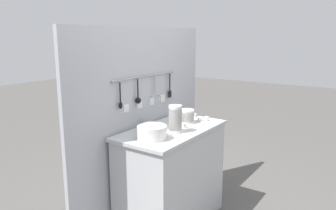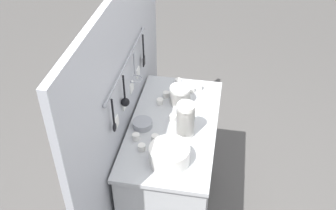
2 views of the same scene
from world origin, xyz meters
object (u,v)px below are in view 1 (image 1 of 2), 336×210
cup_front_left (174,125)px  cup_back_right (194,115)px  cup_by_caddy (184,125)px  cup_edge_far (206,119)px  bowl_stack_short_front (175,119)px  cup_mid_row (172,120)px  plate_stack (152,132)px  steel_mixing_bowl (151,124)px  cup_beside_plates (200,119)px  cup_edge_near (141,127)px  cup_back_left (153,129)px  bowl_stack_nested_right (187,116)px  cup_centre (140,131)px  cup_front_right (180,118)px

cup_front_left → cup_back_right: 0.44m
cup_by_caddy → cup_edge_far: (0.35, -0.05, 0.00)m
bowl_stack_short_front → cup_edge_far: size_ratio=5.07×
cup_mid_row → cup_edge_far: size_ratio=1.00×
plate_stack → cup_front_left: size_ratio=5.12×
steel_mixing_bowl → cup_edge_far: (0.50, -0.33, -0.00)m
steel_mixing_bowl → cup_beside_plates: size_ratio=2.78×
cup_mid_row → cup_back_right: 0.29m
cup_edge_near → cup_edge_far: 0.71m
cup_edge_near → cup_back_left: same height
bowl_stack_nested_right → cup_back_left: bearing=167.1°
bowl_stack_short_front → cup_back_right: 0.60m
cup_back_left → cup_front_left: 0.24m
steel_mixing_bowl → cup_front_left: steel_mixing_bowl is taller
cup_back_left → cup_back_right: (0.67, -0.05, 0.00)m
cup_by_caddy → cup_beside_plates: bearing=0.0°
steel_mixing_bowl → cup_back_left: bearing=-136.9°
cup_mid_row → cup_edge_far: 0.35m
cup_back_left → cup_centre: bearing=147.4°
cup_front_left → cup_front_right: 0.27m
steel_mixing_bowl → cup_front_right: size_ratio=2.78×
cup_mid_row → cup_centre: bearing=177.4°
cup_front_left → cup_centre: bearing=155.9°
plate_stack → cup_back_left: bearing=35.6°
cup_back_right → steel_mixing_bowl: bearing=163.9°
bowl_stack_nested_right → cup_front_right: size_ratio=3.08×
cup_front_left → cup_back_right: same height
steel_mixing_bowl → cup_edge_near: 0.13m
bowl_stack_short_front → cup_edge_far: bearing=-3.9°
bowl_stack_nested_right → steel_mixing_bowl: bearing=145.8°
plate_stack → cup_edge_far: 0.79m
cup_edge_far → cup_mid_row: bearing=130.9°
plate_stack → cup_front_right: (0.65, 0.14, -0.04)m
bowl_stack_short_front → cup_mid_row: bearing=37.3°
steel_mixing_bowl → cup_centre: bearing=-168.2°
steel_mixing_bowl → plate_stack: bearing=-141.1°
cup_front_right → plate_stack: bearing=-168.2°
cup_front_right → cup_beside_plates: bearing=-61.6°
cup_front_right → cup_beside_plates: size_ratio=1.00×
cup_mid_row → cup_back_right: same height
cup_edge_far → bowl_stack_nested_right: bearing=147.3°
steel_mixing_bowl → cup_edge_far: steel_mixing_bowl is taller
cup_front_left → cup_beside_plates: size_ratio=1.00×
cup_back_left → cup_centre: 0.12m
cup_edge_near → cup_front_right: 0.50m
plate_stack → cup_centre: size_ratio=5.12×
cup_back_right → cup_beside_plates: bearing=-127.6°
cup_front_right → cup_back_left: bearing=-178.5°
cup_back_left → cup_centre: size_ratio=1.00×
bowl_stack_short_front → cup_edge_far: (0.52, -0.04, -0.10)m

